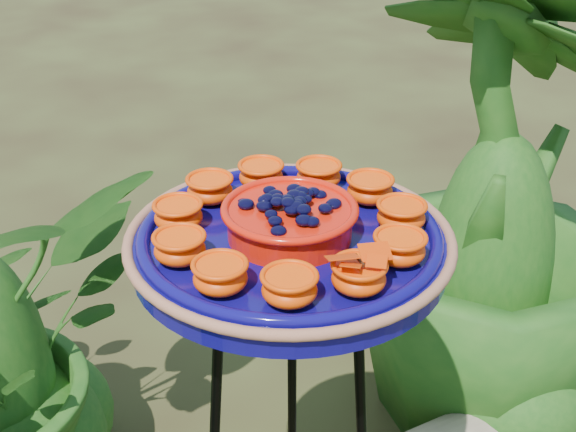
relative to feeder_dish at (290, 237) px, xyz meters
name	(u,v)px	position (x,y,z in m)	size (l,w,h in m)	color
feeder_dish	(290,237)	(0.00, 0.00, 0.00)	(0.53, 0.53, 0.10)	#0C0758
shrub_back_right	(497,205)	(0.62, 0.49, -0.30)	(0.64, 0.64, 1.15)	#1A4B14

